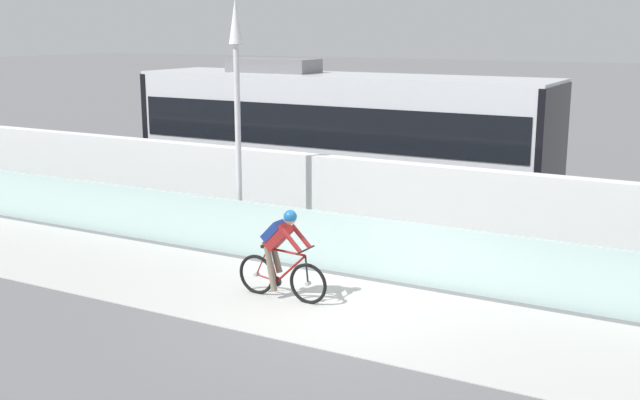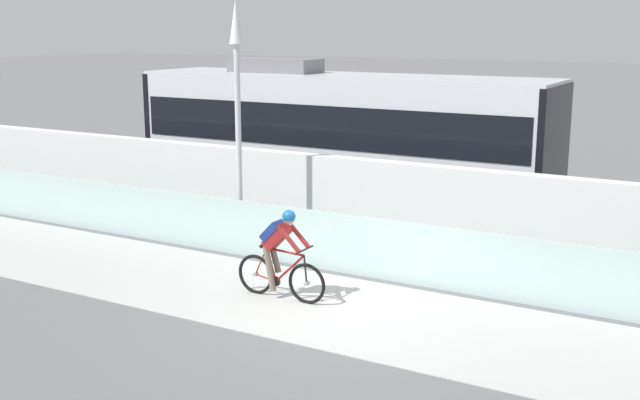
# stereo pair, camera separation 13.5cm
# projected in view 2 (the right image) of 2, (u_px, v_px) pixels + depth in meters

# --- Properties ---
(ground_plane) EXTENTS (200.00, 200.00, 0.00)m
(ground_plane) POSITION_uv_depth(u_px,v_px,m) (335.00, 309.00, 13.09)
(ground_plane) COLOR slate
(bike_path_deck) EXTENTS (32.00, 3.20, 0.01)m
(bike_path_deck) POSITION_uv_depth(u_px,v_px,m) (335.00, 309.00, 13.09)
(bike_path_deck) COLOR beige
(bike_path_deck) RESTS_ON ground
(glass_parapet) EXTENTS (32.00, 0.05, 1.16)m
(glass_parapet) POSITION_uv_depth(u_px,v_px,m) (383.00, 249.00, 14.53)
(glass_parapet) COLOR silver
(glass_parapet) RESTS_ON ground
(concrete_barrier_wall) EXTENTS (32.00, 0.36, 1.92)m
(concrete_barrier_wall) POSITION_uv_depth(u_px,v_px,m) (420.00, 210.00, 15.98)
(concrete_barrier_wall) COLOR white
(concrete_barrier_wall) RESTS_ON ground
(tram_rail_near) EXTENTS (32.00, 0.08, 0.01)m
(tram_rail_near) POSITION_uv_depth(u_px,v_px,m) (460.00, 229.00, 18.29)
(tram_rail_near) COLOR #595654
(tram_rail_near) RESTS_ON ground
(tram_rail_far) EXTENTS (32.00, 0.08, 0.01)m
(tram_rail_far) POSITION_uv_depth(u_px,v_px,m) (479.00, 216.00, 19.51)
(tram_rail_far) COLOR #595654
(tram_rail_far) RESTS_ON ground
(tram) EXTENTS (11.06, 2.54, 3.81)m
(tram) POSITION_uv_depth(u_px,v_px,m) (340.00, 135.00, 20.22)
(tram) COLOR silver
(tram) RESTS_ON ground
(cyclist_on_bike) EXTENTS (1.77, 0.58, 1.61)m
(cyclist_on_bike) POSITION_uv_depth(u_px,v_px,m) (280.00, 254.00, 13.44)
(cyclist_on_bike) COLOR black
(cyclist_on_bike) RESTS_ON ground
(lamp_post_antenna) EXTENTS (0.28, 0.28, 5.20)m
(lamp_post_antenna) POSITION_uv_depth(u_px,v_px,m) (237.00, 94.00, 15.86)
(lamp_post_antenna) COLOR gray
(lamp_post_antenna) RESTS_ON ground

